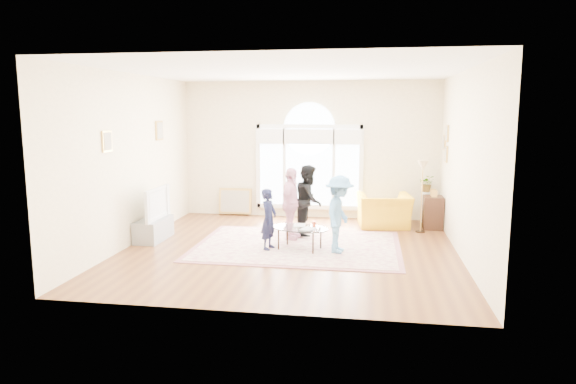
% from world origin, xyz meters
% --- Properties ---
extents(ground, '(6.00, 6.00, 0.00)m').
position_xyz_m(ground, '(0.00, 0.00, 0.00)').
color(ground, '#562F1A').
rests_on(ground, ground).
extents(room_shell, '(6.00, 6.00, 6.00)m').
position_xyz_m(room_shell, '(0.01, 2.83, 1.57)').
color(room_shell, '#F5E8BC').
rests_on(room_shell, ground).
extents(area_rug, '(3.60, 2.60, 0.02)m').
position_xyz_m(area_rug, '(0.11, 0.27, 0.01)').
color(area_rug, beige).
rests_on(area_rug, ground).
extents(rug_border, '(3.80, 2.80, 0.01)m').
position_xyz_m(rug_border, '(0.11, 0.27, 0.01)').
color(rug_border, '#945A5E').
rests_on(rug_border, ground).
extents(tv_console, '(0.45, 1.00, 0.42)m').
position_xyz_m(tv_console, '(-2.75, 0.30, 0.21)').
color(tv_console, gray).
rests_on(tv_console, ground).
extents(television, '(0.17, 1.08, 0.62)m').
position_xyz_m(television, '(-2.74, 0.30, 0.73)').
color(television, black).
rests_on(television, tv_console).
extents(coffee_table, '(1.20, 0.93, 0.54)m').
position_xyz_m(coffee_table, '(0.19, 0.01, 0.40)').
color(coffee_table, silver).
rests_on(coffee_table, ground).
extents(armchair, '(1.23, 1.11, 0.72)m').
position_xyz_m(armchair, '(1.75, 2.16, 0.36)').
color(armchair, gold).
rests_on(armchair, ground).
extents(side_cabinet, '(0.40, 0.50, 0.70)m').
position_xyz_m(side_cabinet, '(2.78, 2.19, 0.35)').
color(side_cabinet, black).
rests_on(side_cabinet, ground).
extents(floor_lamp, '(0.27, 0.27, 1.51)m').
position_xyz_m(floor_lamp, '(2.49, 1.80, 1.28)').
color(floor_lamp, black).
rests_on(floor_lamp, ground).
extents(plant_pedestal, '(0.20, 0.20, 0.70)m').
position_xyz_m(plant_pedestal, '(2.70, 2.80, 0.35)').
color(plant_pedestal, white).
rests_on(plant_pedestal, ground).
extents(potted_plant, '(0.36, 0.32, 0.38)m').
position_xyz_m(potted_plant, '(2.70, 2.80, 0.89)').
color(potted_plant, '#33722D').
rests_on(potted_plant, plant_pedestal).
extents(leaning_picture, '(0.80, 0.14, 0.62)m').
position_xyz_m(leaning_picture, '(-1.79, 2.90, 0.00)').
color(leaning_picture, tan).
rests_on(leaning_picture, ground).
extents(child_navy, '(0.34, 0.45, 1.11)m').
position_xyz_m(child_navy, '(-0.37, -0.07, 0.57)').
color(child_navy, '#161835').
rests_on(child_navy, area_rug).
extents(child_black, '(0.55, 0.70, 1.43)m').
position_xyz_m(child_black, '(0.22, 1.13, 0.73)').
color(child_black, black).
rests_on(child_black, area_rug).
extents(child_pink, '(0.46, 0.87, 1.40)m').
position_xyz_m(child_pink, '(-0.09, 0.73, 0.72)').
color(child_pink, '#F6ADC8').
rests_on(child_pink, area_rug).
extents(child_blue, '(0.65, 0.96, 1.38)m').
position_xyz_m(child_blue, '(0.90, -0.08, 0.71)').
color(child_blue, '#5997D1').
rests_on(child_blue, area_rug).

